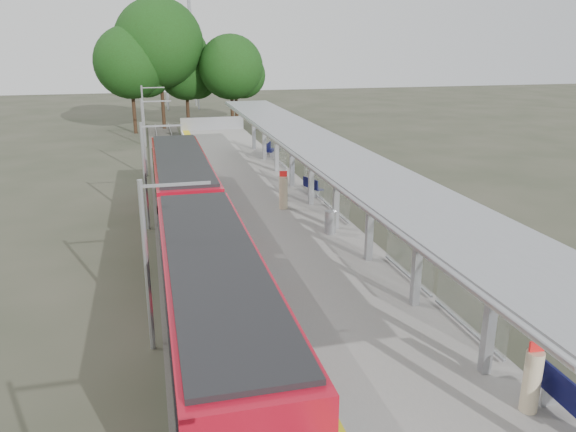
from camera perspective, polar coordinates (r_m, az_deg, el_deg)
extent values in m
cube|color=#59544C|center=(30.42, -10.60, -0.21)|extent=(3.00, 70.00, 0.24)
cube|color=gray|center=(30.85, -2.28, 1.07)|extent=(6.00, 50.00, 1.00)
cube|color=yellow|center=(30.32, -7.02, 1.67)|extent=(0.60, 50.00, 0.02)
cube|color=#9EA0A5|center=(54.81, -7.70, 9.31)|extent=(6.00, 0.10, 1.20)
cube|color=black|center=(16.73, -7.25, -13.35)|extent=(2.50, 13.50, 0.70)
cube|color=#AA0C1E|center=(15.97, -7.47, -8.40)|extent=(2.65, 13.50, 2.50)
cube|color=black|center=(15.95, -7.48, -8.24)|extent=(2.72, 12.96, 1.20)
cube|color=black|center=(15.46, -7.66, -4.06)|extent=(2.40, 12.82, 0.15)
cube|color=#0B5474|center=(16.22, -2.62, -8.44)|extent=(0.04, 1.30, 2.00)
cube|color=black|center=(29.71, -10.58, 0.44)|extent=(2.50, 13.50, 0.70)
cube|color=#AA0C1E|center=(29.29, -10.75, 3.43)|extent=(2.65, 13.50, 2.50)
cube|color=black|center=(29.28, -10.76, 3.53)|extent=(2.72, 12.96, 1.20)
cube|color=black|center=(29.01, -10.90, 5.93)|extent=(2.40, 12.82, 0.15)
cube|color=#0B5474|center=(29.43, -8.09, 3.33)|extent=(0.04, 1.30, 2.00)
cylinder|color=black|center=(25.33, -9.83, -3.23)|extent=(2.20, 0.70, 0.70)
cube|color=black|center=(22.59, -9.57, -1.34)|extent=(2.30, 0.80, 2.40)
cube|color=#9EA0A5|center=(15.01, 19.93, -9.01)|extent=(0.25, 0.25, 3.50)
cube|color=#9EA0A5|center=(18.15, 13.05, -3.76)|extent=(0.25, 0.25, 3.50)
cube|color=#9EA0A5|center=(21.58, 8.33, -0.08)|extent=(0.25, 0.25, 3.50)
cube|color=#9EA0A5|center=(25.17, 4.93, 2.57)|extent=(0.25, 0.25, 3.50)
cube|color=#9EA0A5|center=(28.87, 2.38, 4.55)|extent=(0.25, 0.25, 3.50)
cube|color=#9EA0A5|center=(32.65, 0.40, 6.06)|extent=(0.25, 0.25, 3.50)
cube|color=#9EA0A5|center=(36.47, -1.17, 7.26)|extent=(0.25, 0.25, 3.50)
cube|color=#9EA0A5|center=(40.32, -2.44, 8.23)|extent=(0.25, 0.25, 3.50)
cube|color=#9EA0A5|center=(44.20, -3.50, 9.02)|extent=(0.25, 0.25, 3.50)
cube|color=gray|center=(26.52, 2.81, 7.42)|extent=(3.20, 38.00, 0.16)
cylinder|color=#9EA0A5|center=(26.14, -0.48, 7.12)|extent=(0.24, 38.00, 0.24)
cube|color=silver|center=(17.10, 18.05, -7.55)|extent=(0.05, 3.70, 2.20)
cube|color=silver|center=(20.31, 12.20, -3.07)|extent=(0.05, 3.70, 2.20)
cube|color=silver|center=(27.36, 4.95, 2.59)|extent=(0.05, 3.70, 2.20)
cube|color=silver|center=(31.06, 2.58, 4.42)|extent=(0.05, 3.70, 2.20)
cube|color=silver|center=(38.64, -0.81, 7.01)|extent=(0.05, 3.70, 2.20)
cube|color=silver|center=(42.48, -2.05, 7.95)|extent=(0.05, 3.70, 2.20)
cylinder|color=#382316|center=(60.41, -15.37, 10.33)|extent=(0.36, 0.36, 4.73)
sphere|color=#154914|center=(60.07, -15.74, 14.80)|extent=(7.19, 7.19, 7.19)
cylinder|color=#382316|center=(61.42, -12.61, 11.20)|extent=(0.36, 0.36, 5.94)
sphere|color=#154914|center=(61.11, -12.99, 16.74)|extent=(9.03, 9.03, 9.03)
cylinder|color=#382316|center=(63.34, -10.15, 10.64)|extent=(0.36, 0.36, 4.02)
sphere|color=#154914|center=(63.01, -10.35, 14.27)|extent=(6.11, 6.11, 6.11)
cylinder|color=#382316|center=(60.59, -5.69, 10.70)|extent=(0.36, 0.36, 4.37)
sphere|color=#154914|center=(60.24, -5.82, 14.83)|extent=(6.64, 6.64, 6.64)
cylinder|color=#382316|center=(66.22, -5.27, 11.16)|extent=(0.36, 0.36, 4.11)
sphere|color=#154914|center=(65.91, -5.37, 14.71)|extent=(6.24, 6.24, 6.24)
cylinder|color=#9EA0A5|center=(17.27, -14.16, -5.14)|extent=(0.16, 0.16, 5.40)
cube|color=#9EA0A5|center=(16.50, -11.32, 3.16)|extent=(2.00, 0.08, 0.08)
cylinder|color=#9EA0A5|center=(28.75, -14.34, 3.85)|extent=(0.16, 0.16, 5.40)
cube|color=#9EA0A5|center=(28.29, -12.67, 8.93)|extent=(2.00, 0.08, 0.08)
cylinder|color=#9EA0A5|center=(40.53, -14.41, 7.68)|extent=(0.16, 0.16, 5.40)
cube|color=#9EA0A5|center=(40.21, -13.23, 11.29)|extent=(2.00, 0.08, 0.08)
cylinder|color=#9EA0A5|center=(52.41, -14.45, 9.77)|extent=(0.16, 0.16, 5.40)
cube|color=#9EA0A5|center=(52.16, -13.54, 12.57)|extent=(2.00, 0.08, 0.08)
cube|color=#0D0F43|center=(14.47, 26.96, -16.63)|extent=(0.56, 1.73, 0.07)
cube|color=#0D0F43|center=(14.15, 26.42, -15.70)|extent=(0.12, 1.72, 0.63)
cube|color=#9EA0A5|center=(15.03, 25.08, -16.20)|extent=(0.46, 0.08, 0.50)
cube|color=#0D0F43|center=(31.03, 2.61, 2.91)|extent=(0.83, 1.42, 0.05)
cube|color=#0D0F43|center=(30.92, 2.29, 3.37)|extent=(0.49, 1.31, 0.50)
cube|color=#9EA0A5|center=(30.58, 2.89, 2.28)|extent=(0.36, 0.17, 0.40)
cube|color=#9EA0A5|center=(31.59, 2.32, 2.78)|extent=(0.36, 0.17, 0.40)
cube|color=#0D0F43|center=(41.58, -1.73, 6.70)|extent=(1.02, 1.55, 0.06)
cube|color=#0D0F43|center=(41.49, -2.00, 7.09)|extent=(0.67, 1.39, 0.55)
cube|color=#9EA0A5|center=(41.05, -1.55, 6.23)|extent=(0.39, 0.22, 0.44)
cube|color=#9EA0A5|center=(42.20, -1.90, 6.53)|extent=(0.39, 0.22, 0.44)
cylinder|color=beige|center=(14.40, 23.52, -15.17)|extent=(0.40, 0.40, 1.52)
cube|color=red|center=(13.95, 23.97, -12.00)|extent=(0.36, 0.09, 0.25)
cylinder|color=beige|center=(28.31, -0.48, 2.37)|extent=(0.44, 0.44, 1.65)
cube|color=red|center=(28.07, -0.49, 4.32)|extent=(0.39, 0.14, 0.27)
cylinder|color=#9EA0A5|center=(24.78, 4.32, -0.64)|extent=(0.59, 0.59, 1.03)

